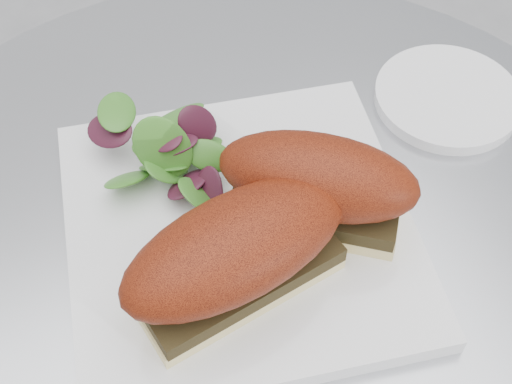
% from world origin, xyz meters
% --- Properties ---
extents(table, '(0.70, 0.70, 0.73)m').
position_xyz_m(table, '(0.00, 0.00, 0.49)').
color(table, silver).
rests_on(table, ground).
extents(plate, '(0.32, 0.32, 0.02)m').
position_xyz_m(plate, '(-0.00, 0.02, 0.74)').
color(plate, white).
rests_on(plate, table).
extents(sandwich_left, '(0.18, 0.10, 0.08)m').
position_xyz_m(sandwich_left, '(-0.03, -0.03, 0.79)').
color(sandwich_left, beige).
rests_on(sandwich_left, plate).
extents(sandwich_right, '(0.16, 0.15, 0.08)m').
position_xyz_m(sandwich_right, '(0.05, 0.00, 0.79)').
color(sandwich_right, beige).
rests_on(sandwich_right, plate).
extents(salad, '(0.11, 0.11, 0.05)m').
position_xyz_m(salad, '(-0.03, 0.10, 0.77)').
color(salad, '#4C842B').
rests_on(salad, plate).
extents(saucer, '(0.13, 0.13, 0.01)m').
position_xyz_m(saucer, '(0.23, 0.07, 0.74)').
color(saucer, white).
rests_on(saucer, table).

